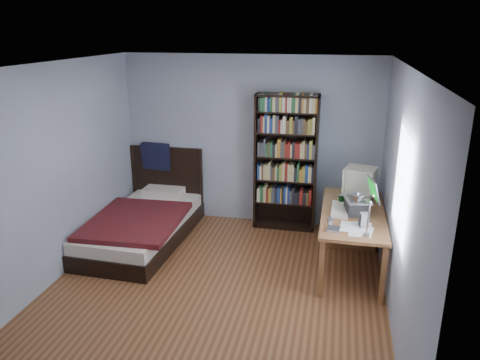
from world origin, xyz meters
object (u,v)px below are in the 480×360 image
Objects in this scene: laptop at (359,204)px; desk_lamp at (359,204)px; bed at (145,221)px; keyboard at (340,210)px; desk at (351,220)px; speaker at (364,220)px; soda_can at (341,200)px; bookshelf at (286,163)px; crt_monitor at (359,181)px.

desk_lamp reaches higher than laptop.
keyboard is at bearing -5.06° from bed.
desk_lamp is at bearing -90.11° from desk.
soda_can is at bearing 98.10° from speaker.
soda_can is at bearing 0.19° from bed.
laptop is at bearing -47.00° from bookshelf.
speaker is 1.84m from bookshelf.
soda_can is (-0.25, 0.69, -0.03)m from speaker.
keyboard is 0.26× the size of bookshelf.
keyboard is (-0.16, -0.48, 0.33)m from desk.
desk_lamp reaches higher than keyboard.
bookshelf is (-1.02, 0.55, 0.03)m from crt_monitor.
soda_can is 2.73m from bed.
speaker is at bearing -82.84° from laptop.
speaker is (0.05, -0.42, -0.04)m from laptop.
laptop is at bearing -84.18° from desk.
desk is at bearing 58.01° from soda_can.
laptop reaches higher than speaker.
desk is 9.76× the size of speaker.
soda_can is (0.01, 0.24, 0.04)m from keyboard.
laptop is 0.70× the size of desk_lamp.
speaker reaches higher than soda_can.
desk is at bearing 84.52° from speaker.
desk_lamp is (-0.00, -1.56, 0.83)m from desk.
crt_monitor is 0.70× the size of desk_lamp.
speaker is (0.04, -0.95, -0.15)m from crt_monitor.
bed reaches higher than crt_monitor.
bookshelf reaches higher than bed.
speaker is at bearing -70.00° from soda_can.
bookshelf is (-0.95, 0.57, 0.58)m from desk.
bed reaches higher than speaker.
laptop is at bearing 85.25° from speaker.
crt_monitor is at bearing 87.52° from desk_lamp.
crt_monitor is 0.23× the size of bookshelf.
desk_lamp reaches higher than crt_monitor.
laptop is 0.34m from soda_can.
crt_monitor is 0.59m from keyboard.
desk_lamp is 3.70× the size of speaker.
crt_monitor is 0.38m from soda_can.
bookshelf is at bearing 133.00° from laptop.
desk_lamp is 1.41m from soda_can.
soda_can is (-0.21, -0.25, -0.18)m from crt_monitor.
desk is 0.76× the size of bed.
bookshelf is at bearing 113.31° from speaker.
desk is 0.55m from crt_monitor.
bed is at bearing -156.53° from bookshelf.
speaker reaches higher than keyboard.
keyboard is at bearing 98.29° from desk_lamp.
crt_monitor is 1.16m from bookshelf.
speaker reaches higher than desk.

